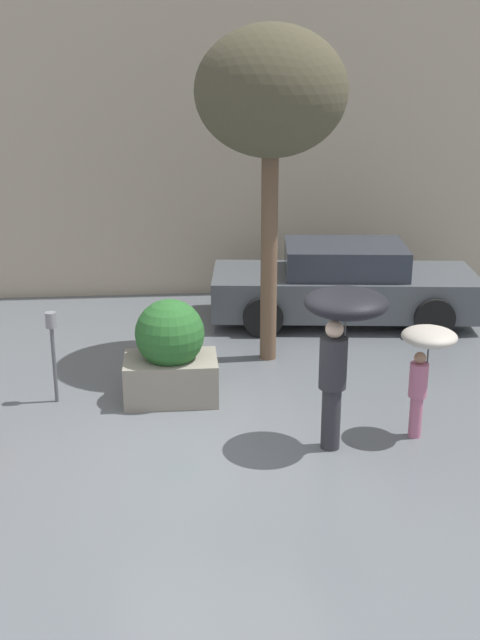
{
  "coord_description": "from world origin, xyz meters",
  "views": [
    {
      "loc": [
        -0.44,
        -8.16,
        4.35
      ],
      "look_at": [
        0.39,
        1.6,
        1.05
      ],
      "focal_mm": 45.0,
      "sensor_mm": 36.0,
      "label": 1
    }
  ],
  "objects_px": {
    "person_adult": "(342,325)",
    "street_tree": "(271,95)",
    "person_child": "(426,353)",
    "parked_car_near": "(344,285)",
    "parking_meter": "(52,338)",
    "planter_box": "(170,353)"
  },
  "relations": [
    {
      "from": "person_child",
      "to": "parking_meter",
      "type": "relative_size",
      "value": 1.11
    },
    {
      "from": "person_adult",
      "to": "street_tree",
      "type": "bearing_deg",
      "value": 77.72
    },
    {
      "from": "person_child",
      "to": "person_adult",
      "type": "bearing_deg",
      "value": 178.28
    },
    {
      "from": "person_adult",
      "to": "street_tree",
      "type": "xyz_separation_m",
      "value": [
        -0.47,
        2.85,
        2.3
      ]
    },
    {
      "from": "person_child",
      "to": "parked_car_near",
      "type": "distance_m",
      "value": 4.36
    },
    {
      "from": "person_adult",
      "to": "parked_car_near",
      "type": "bearing_deg",
      "value": 55.76
    },
    {
      "from": "person_adult",
      "to": "person_child",
      "type": "relative_size",
      "value": 1.39
    },
    {
      "from": "person_adult",
      "to": "person_child",
      "type": "distance_m",
      "value": 1.13
    },
    {
      "from": "planter_box",
      "to": "parked_car_near",
      "type": "height_order",
      "value": "planter_box"
    },
    {
      "from": "person_child",
      "to": "parked_car_near",
      "type": "height_order",
      "value": "person_child"
    },
    {
      "from": "person_adult",
      "to": "parked_car_near",
      "type": "distance_m",
      "value": 4.7
    },
    {
      "from": "parked_car_near",
      "to": "parking_meter",
      "type": "relative_size",
      "value": 3.71
    },
    {
      "from": "parking_meter",
      "to": "planter_box",
      "type": "bearing_deg",
      "value": -1.55
    },
    {
      "from": "person_adult",
      "to": "person_child",
      "type": "bearing_deg",
      "value": -12.3
    },
    {
      "from": "person_adult",
      "to": "street_tree",
      "type": "height_order",
      "value": "street_tree"
    },
    {
      "from": "planter_box",
      "to": "person_child",
      "type": "xyz_separation_m",
      "value": [
        2.94,
        -1.32,
        0.42
      ]
    },
    {
      "from": "person_adult",
      "to": "parking_meter",
      "type": "xyz_separation_m",
      "value": [
        -3.4,
        1.53,
        -0.6
      ]
    },
    {
      "from": "person_child",
      "to": "planter_box",
      "type": "bearing_deg",
      "value": 144.7
    },
    {
      "from": "person_adult",
      "to": "parking_meter",
      "type": "distance_m",
      "value": 3.78
    },
    {
      "from": "person_adult",
      "to": "parked_car_near",
      "type": "relative_size",
      "value": 0.42
    },
    {
      "from": "planter_box",
      "to": "parked_car_near",
      "type": "relative_size",
      "value": 0.3
    },
    {
      "from": "person_adult",
      "to": "parking_meter",
      "type": "relative_size",
      "value": 1.54
    }
  ]
}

